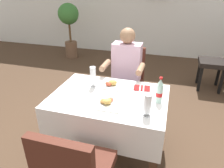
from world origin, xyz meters
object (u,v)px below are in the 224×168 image
object	(u,v)px
seated_diner_far	(125,72)
beer_glass_left	(147,105)
plate_far_diner	(111,84)
chair_far_diner_seat	(127,80)
background_chair_left	(219,60)
napkin_cutlery_set	(142,88)
potted_plant_corner	(69,23)
beer_glass_middle	(93,77)
cola_bottle_primary	(160,91)
main_dining_table	(109,110)
plate_near_camera	(108,103)

from	to	relation	value
seated_diner_far	beer_glass_left	world-z (taller)	seated_diner_far
plate_far_diner	beer_glass_left	distance (m)	0.63
chair_far_diner_seat	background_chair_left	xyz separation A→B (m)	(1.34, 1.24, 0.00)
napkin_cutlery_set	potted_plant_corner	xyz separation A→B (m)	(-2.21, 2.69, 0.12)
beer_glass_middle	cola_bottle_primary	bearing A→B (deg)	-10.28
beer_glass_middle	potted_plant_corner	size ratio (longest dim) A/B	0.17
beer_glass_middle	cola_bottle_primary	size ratio (longest dim) A/B	0.88
chair_far_diner_seat	seated_diner_far	distance (m)	0.19
seated_diner_far	cola_bottle_primary	bearing A→B (deg)	-54.89
main_dining_table	cola_bottle_primary	xyz separation A→B (m)	(0.48, 0.02, 0.28)
beer_glass_left	potted_plant_corner	distance (m)	3.93
plate_near_camera	beer_glass_left	world-z (taller)	beer_glass_left
seated_diner_far	plate_near_camera	bearing A→B (deg)	-87.52
napkin_cutlery_set	background_chair_left	size ratio (longest dim) A/B	0.20
chair_far_diner_seat	plate_near_camera	bearing A→B (deg)	-87.46
seated_diner_far	chair_far_diner_seat	bearing A→B (deg)	93.00
seated_diner_far	cola_bottle_primary	xyz separation A→B (m)	(0.47, -0.67, 0.14)
seated_diner_far	potted_plant_corner	distance (m)	2.96
main_dining_table	chair_far_diner_seat	bearing A→B (deg)	90.00
beer_glass_middle	background_chair_left	xyz separation A→B (m)	(1.56, 1.89, -0.30)
plate_near_camera	background_chair_left	distance (m)	2.56
seated_diner_far	cola_bottle_primary	world-z (taller)	seated_diner_far
cola_bottle_primary	potted_plant_corner	size ratio (longest dim) A/B	0.19
napkin_cutlery_set	cola_bottle_primary	bearing A→B (deg)	-49.85
plate_far_diner	plate_near_camera	bearing A→B (deg)	-77.79
chair_far_diner_seat	napkin_cutlery_set	xyz separation A→B (m)	(0.29, -0.55, 0.19)
plate_near_camera	beer_glass_left	size ratio (longest dim) A/B	1.14
plate_far_diner	napkin_cutlery_set	size ratio (longest dim) A/B	1.15
seated_diner_far	potted_plant_corner	xyz separation A→B (m)	(-1.93, 2.24, 0.15)
plate_far_diner	napkin_cutlery_set	bearing A→B (deg)	6.27
chair_far_diner_seat	beer_glass_left	xyz separation A→B (m)	(0.40, -1.03, 0.29)
plate_near_camera	beer_glass_left	distance (m)	0.38
beer_glass_middle	background_chair_left	bearing A→B (deg)	50.51
beer_glass_left	napkin_cutlery_set	size ratio (longest dim) A/B	1.04
main_dining_table	potted_plant_corner	distance (m)	3.52
chair_far_diner_seat	background_chair_left	distance (m)	1.82
seated_diner_far	plate_far_diner	world-z (taller)	seated_diner_far
cola_bottle_primary	napkin_cutlery_set	bearing A→B (deg)	130.15
plate_far_diner	potted_plant_corner	xyz separation A→B (m)	(-1.88, 2.72, 0.11)
main_dining_table	beer_glass_middle	xyz separation A→B (m)	(-0.22, 0.14, 0.29)
main_dining_table	potted_plant_corner	size ratio (longest dim) A/B	0.86
plate_far_diner	napkin_cutlery_set	distance (m)	0.33
beer_glass_left	seated_diner_far	bearing A→B (deg)	113.23
beer_glass_left	chair_far_diner_seat	bearing A→B (deg)	111.28
plate_near_camera	seated_diner_far	bearing A→B (deg)	92.48
main_dining_table	plate_near_camera	xyz separation A→B (m)	(0.04, -0.16, 0.19)
chair_far_diner_seat	plate_far_diner	bearing A→B (deg)	-93.69
chair_far_diner_seat	napkin_cutlery_set	distance (m)	0.65
seated_diner_far	plate_near_camera	distance (m)	0.86
plate_far_diner	background_chair_left	size ratio (longest dim) A/B	0.23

